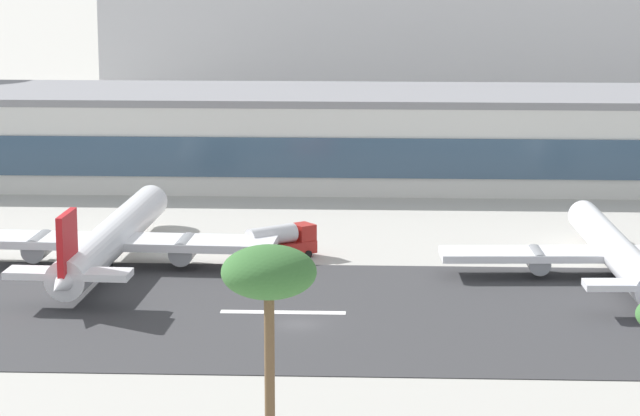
# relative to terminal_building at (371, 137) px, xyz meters

# --- Properties ---
(ground_plane) EXTENTS (1400.00, 1400.00, 0.00)m
(ground_plane) POSITION_rel_terminal_building_xyz_m (-5.97, -74.20, -6.53)
(ground_plane) COLOR #B2AFA8
(runway_strip) EXTENTS (800.00, 38.32, 0.08)m
(runway_strip) POSITION_rel_terminal_building_xyz_m (-5.97, -70.28, -6.49)
(runway_strip) COLOR #38383A
(runway_strip) RESTS_ON ground_plane
(runway_centreline_dash_4) EXTENTS (12.00, 1.20, 0.01)m
(runway_centreline_dash_4) POSITION_rel_terminal_building_xyz_m (-7.65, -70.28, -6.45)
(runway_centreline_dash_4) COLOR white
(runway_centreline_dash_4) RESTS_ON runway_strip
(terminal_building) EXTENTS (165.25, 24.75, 13.06)m
(terminal_building) POSITION_rel_terminal_building_xyz_m (0.00, 0.00, 0.00)
(terminal_building) COLOR silver
(terminal_building) RESTS_ON ground_plane
(airliner_red_tail_gate_0) EXTENTS (35.90, 45.39, 9.47)m
(airliner_red_tail_gate_0) POSITION_rel_terminal_building_xyz_m (-27.60, -53.07, -3.52)
(airliner_red_tail_gate_0) COLOR white
(airliner_red_tail_gate_0) RESTS_ON ground_plane
(airliner_navy_tail_gate_1) EXTENTS (37.01, 40.39, 8.43)m
(airliner_navy_tail_gate_1) POSITION_rel_terminal_building_xyz_m (26.33, -55.22, -3.85)
(airliner_navy_tail_gate_1) COLOR white
(airliner_navy_tail_gate_1) RESTS_ON ground_plane
(service_fuel_truck_1) EXTENTS (8.28, 7.32, 3.95)m
(service_fuel_truck_1) POSITION_rel_terminal_building_xyz_m (-9.57, -48.61, -4.51)
(service_fuel_truck_1) COLOR #B2231E
(service_fuel_truck_1) RESTS_ON ground_plane
(palm_tree_1) EXTENTS (6.37, 6.37, 15.71)m
(palm_tree_1) POSITION_rel_terminal_building_xyz_m (-5.70, -109.86, 7.11)
(palm_tree_1) COLOR brown
(palm_tree_1) RESTS_ON ground_plane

